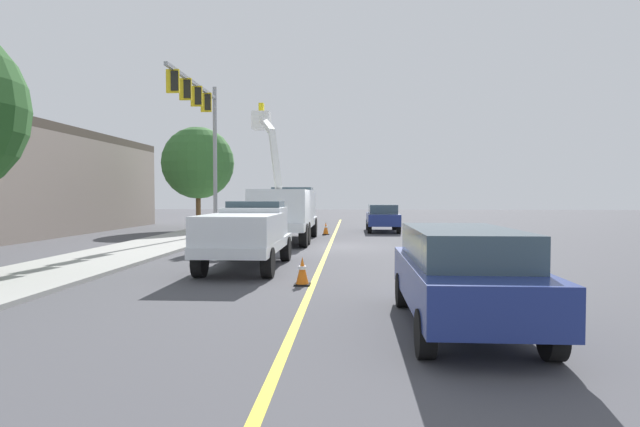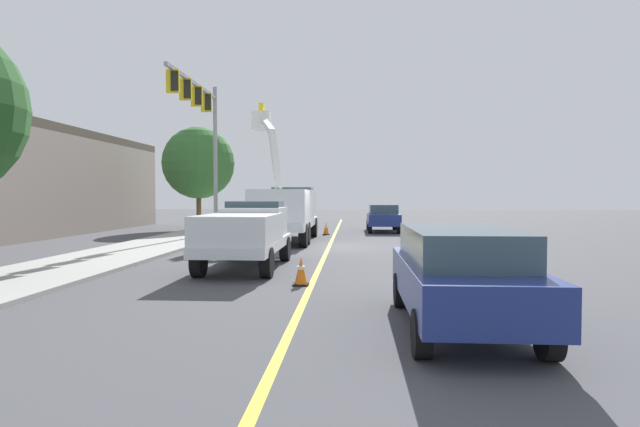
# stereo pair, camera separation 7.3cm
# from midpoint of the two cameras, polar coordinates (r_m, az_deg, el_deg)

# --- Properties ---
(ground) EXTENTS (120.00, 120.00, 0.00)m
(ground) POSITION_cam_midpoint_polar(r_m,az_deg,el_deg) (22.55, 0.93, -3.71)
(ground) COLOR #47474C
(sidewalk_far_side) EXTENTS (60.01, 3.80, 0.12)m
(sidewalk_far_side) POSITION_cam_midpoint_polar(r_m,az_deg,el_deg) (24.15, -17.58, -3.28)
(sidewalk_far_side) COLOR #9E9E99
(sidewalk_far_side) RESTS_ON ground
(lane_centre_stripe) EXTENTS (50.00, 0.33, 0.01)m
(lane_centre_stripe) POSITION_cam_midpoint_polar(r_m,az_deg,el_deg) (22.55, 0.93, -3.70)
(lane_centre_stripe) COLOR yellow
(lane_centre_stripe) RESTS_ON ground
(utility_bucket_truck) EXTENTS (8.21, 3.26, 7.05)m
(utility_bucket_truck) POSITION_cam_midpoint_polar(r_m,az_deg,el_deg) (25.18, -3.90, 0.56)
(utility_bucket_truck) COLOR silver
(utility_bucket_truck) RESTS_ON ground
(service_pickup_truck) EXTENTS (5.61, 2.21, 2.06)m
(service_pickup_truck) POSITION_cam_midpoint_polar(r_m,az_deg,el_deg) (15.91, -8.26, -2.08)
(service_pickup_truck) COLOR silver
(service_pickup_truck) RESTS_ON ground
(passing_minivan) EXTENTS (4.81, 1.96, 1.69)m
(passing_minivan) POSITION_cam_midpoint_polar(r_m,az_deg,el_deg) (32.13, 6.92, -0.28)
(passing_minivan) COLOR navy
(passing_minivan) RESTS_ON ground
(trailing_sedan) EXTENTS (4.81, 1.96, 1.69)m
(trailing_sedan) POSITION_cam_midpoint_polar(r_m,az_deg,el_deg) (9.03, 15.38, -6.18)
(trailing_sedan) COLOR navy
(trailing_sedan) RESTS_ON ground
(traffic_cone_leading) EXTENTS (0.40, 0.40, 0.71)m
(traffic_cone_leading) POSITION_cam_midpoint_polar(r_m,az_deg,el_deg) (12.87, -2.15, -6.47)
(traffic_cone_leading) COLOR black
(traffic_cone_leading) RESTS_ON ground
(traffic_cone_mid_front) EXTENTS (0.40, 0.40, 0.72)m
(traffic_cone_mid_front) POSITION_cam_midpoint_polar(r_m,az_deg,el_deg) (29.36, 0.58, -1.68)
(traffic_cone_mid_front) COLOR black
(traffic_cone_mid_front) RESTS_ON ground
(traffic_signal_mast) EXTENTS (7.59, 0.58, 8.30)m
(traffic_signal_mast) POSITION_cam_midpoint_polar(r_m,az_deg,el_deg) (27.10, -13.12, 10.19)
(traffic_signal_mast) COLOR gray
(traffic_signal_mast) RESTS_ON ground
(commercial_building_backdrop) EXTENTS (25.14, 6.96, 6.12)m
(commercial_building_backdrop) POSITION_cam_midpoint_polar(r_m,az_deg,el_deg) (32.87, -31.78, 3.12)
(commercial_building_backdrop) COLOR gray
(commercial_building_backdrop) RESTS_ON ground
(street_tree_right) EXTENTS (4.76, 4.76, 6.80)m
(street_tree_right) POSITION_cam_midpoint_polar(r_m,az_deg,el_deg) (35.02, -13.52, 5.50)
(street_tree_right) COLOR brown
(street_tree_right) RESTS_ON ground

